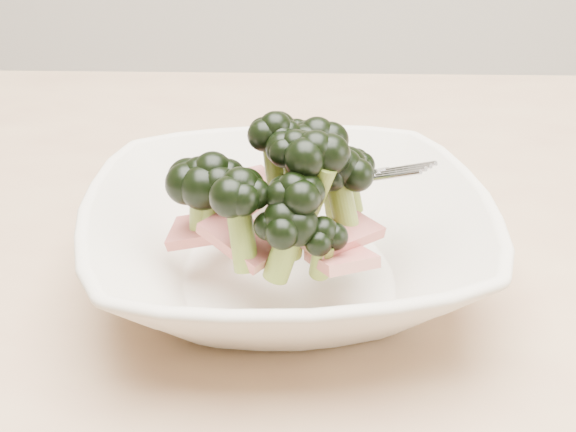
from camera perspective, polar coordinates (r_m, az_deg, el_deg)
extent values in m
cube|color=tan|center=(0.59, 5.76, -3.59)|extent=(1.20, 0.80, 0.04)
imported|color=beige|center=(0.51, 0.00, -1.83)|extent=(0.29, 0.29, 0.06)
cylinder|color=olive|center=(0.53, 4.50, 1.90)|extent=(0.02, 0.01, 0.03)
ellipsoid|color=black|center=(0.52, 4.58, 3.92)|extent=(0.03, 0.03, 0.02)
cylinder|color=olive|center=(0.49, -0.90, 3.64)|extent=(0.02, 0.01, 0.04)
ellipsoid|color=black|center=(0.48, -0.92, 6.28)|extent=(0.03, 0.03, 0.03)
cylinder|color=olive|center=(0.47, 2.42, -3.06)|extent=(0.02, 0.02, 0.03)
ellipsoid|color=black|center=(0.46, 2.46, -1.15)|extent=(0.03, 0.03, 0.02)
cylinder|color=olive|center=(0.55, -0.11, 3.10)|extent=(0.02, 0.02, 0.05)
ellipsoid|color=black|center=(0.54, -0.11, 5.81)|extent=(0.04, 0.04, 0.03)
cylinder|color=olive|center=(0.47, 1.93, 1.75)|extent=(0.03, 0.02, 0.05)
ellipsoid|color=black|center=(0.46, 1.98, 4.78)|extent=(0.04, 0.04, 0.03)
cylinder|color=olive|center=(0.50, 2.02, 3.27)|extent=(0.02, 0.02, 0.04)
ellipsoid|color=black|center=(0.49, 2.07, 5.79)|extent=(0.04, 0.04, 0.03)
cylinder|color=olive|center=(0.50, 3.28, 1.69)|extent=(0.02, 0.02, 0.04)
ellipsoid|color=black|center=(0.49, 3.35, 4.06)|extent=(0.04, 0.04, 0.03)
cylinder|color=olive|center=(0.47, 0.40, -0.89)|extent=(0.02, 0.02, 0.04)
ellipsoid|color=black|center=(0.45, 0.41, 1.94)|extent=(0.03, 0.03, 0.03)
cylinder|color=olive|center=(0.46, -0.34, -2.72)|extent=(0.02, 0.02, 0.04)
ellipsoid|color=black|center=(0.45, -0.34, -0.22)|extent=(0.04, 0.04, 0.03)
cylinder|color=olive|center=(0.49, 3.88, 0.89)|extent=(0.02, 0.02, 0.04)
ellipsoid|color=black|center=(0.48, 3.98, 3.50)|extent=(0.04, 0.04, 0.03)
cylinder|color=olive|center=(0.48, 0.46, 2.26)|extent=(0.01, 0.01, 0.04)
ellipsoid|color=black|center=(0.47, 0.47, 5.05)|extent=(0.03, 0.03, 0.03)
cylinder|color=olive|center=(0.51, -6.10, 0.42)|extent=(0.02, 0.02, 0.04)
ellipsoid|color=black|center=(0.50, -6.24, 2.85)|extent=(0.04, 0.04, 0.03)
cylinder|color=olive|center=(0.47, -3.31, -1.14)|extent=(0.02, 0.03, 0.05)
ellipsoid|color=black|center=(0.45, -3.41, 2.12)|extent=(0.04, 0.04, 0.03)
cylinder|color=olive|center=(0.50, -5.27, 0.75)|extent=(0.02, 0.02, 0.04)
ellipsoid|color=black|center=(0.49, -5.38, 3.18)|extent=(0.04, 0.04, 0.03)
cylinder|color=olive|center=(0.52, 0.60, 3.51)|extent=(0.01, 0.02, 0.04)
ellipsoid|color=black|center=(0.51, 0.62, 5.95)|extent=(0.03, 0.03, 0.02)
cube|color=maroon|center=(0.51, -6.06, -0.92)|extent=(0.05, 0.04, 0.02)
cube|color=maroon|center=(0.47, 3.83, -3.01)|extent=(0.04, 0.05, 0.02)
cube|color=maroon|center=(0.48, -3.27, -1.61)|extent=(0.06, 0.05, 0.02)
cube|color=maroon|center=(0.55, -2.45, 2.53)|extent=(0.04, 0.05, 0.01)
cube|color=maroon|center=(0.54, -4.06, 0.52)|extent=(0.05, 0.06, 0.01)
cube|color=maroon|center=(0.48, 3.78, -1.38)|extent=(0.06, 0.06, 0.01)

